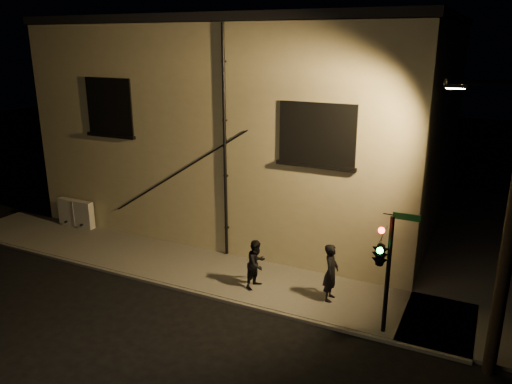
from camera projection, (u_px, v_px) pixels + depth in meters
The scene contains 8 objects.
ground at pixel (232, 303), 15.65m from camera, with size 90.00×90.00×0.00m, color black.
sidewalk at pixel (315, 256), 18.89m from camera, with size 21.00×16.00×0.12m.
building at pixel (266, 118), 23.35m from camera, with size 16.20×12.23×8.80m.
utility_cabinet at pixel (76, 213), 21.59m from camera, with size 1.79×0.30×1.18m, color beige.
pedestrian_a at pixel (331, 272), 15.34m from camera, with size 0.67×0.44×1.84m, color black.
pedestrian_b at pixel (257, 264), 16.18m from camera, with size 0.79×0.62×1.63m, color black.
traffic_signal at pixel (381, 253), 13.21m from camera, with size 1.18×2.05×3.52m.
streetlamp_pole at pixel (508, 221), 11.31m from camera, with size 2.03×1.40×7.51m.
Camera 1 is at (6.80, -12.20, 7.89)m, focal length 35.00 mm.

